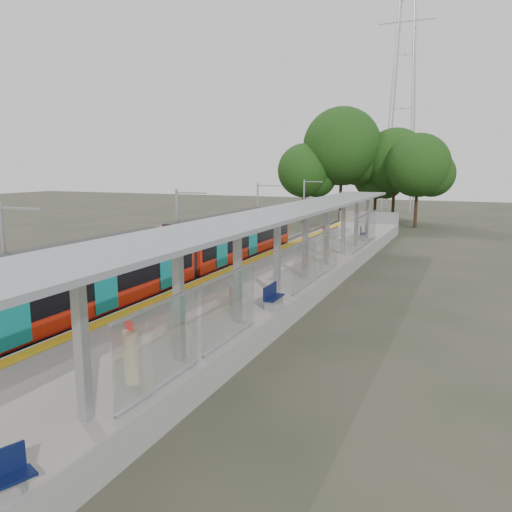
{
  "coord_description": "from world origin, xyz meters",
  "views": [
    {
      "loc": [
        9.78,
        -6.11,
        6.69
      ],
      "look_at": [
        -0.03,
        16.32,
        2.3
      ],
      "focal_mm": 35.0,
      "sensor_mm": 36.0,
      "label": 1
    }
  ],
  "objects_px": {
    "bench_far": "(362,233)",
    "info_pillar_near": "(131,356)",
    "bench_mid": "(272,295)",
    "litter_bin": "(235,295)",
    "info_pillar_far": "(326,243)",
    "train": "(175,256)"
  },
  "relations": [
    {
      "from": "bench_mid",
      "to": "train",
      "type": "bearing_deg",
      "value": 152.11
    },
    {
      "from": "bench_far",
      "to": "litter_bin",
      "type": "distance_m",
      "value": 21.41
    },
    {
      "from": "bench_far",
      "to": "info_pillar_near",
      "type": "xyz_separation_m",
      "value": [
        -0.04,
        -29.26,
        0.21
      ]
    },
    {
      "from": "info_pillar_near",
      "to": "info_pillar_far",
      "type": "height_order",
      "value": "info_pillar_far"
    },
    {
      "from": "info_pillar_near",
      "to": "litter_bin",
      "type": "distance_m",
      "value": 7.91
    },
    {
      "from": "train",
      "to": "bench_mid",
      "type": "relative_size",
      "value": 19.76
    },
    {
      "from": "info_pillar_near",
      "to": "bench_mid",
      "type": "bearing_deg",
      "value": 107.5
    },
    {
      "from": "train",
      "to": "bench_far",
      "type": "height_order",
      "value": "train"
    },
    {
      "from": "bench_far",
      "to": "info_pillar_near",
      "type": "relative_size",
      "value": 0.89
    },
    {
      "from": "bench_mid",
      "to": "info_pillar_far",
      "type": "distance_m",
      "value": 12.69
    },
    {
      "from": "bench_mid",
      "to": "litter_bin",
      "type": "height_order",
      "value": "bench_mid"
    },
    {
      "from": "train",
      "to": "info_pillar_far",
      "type": "bearing_deg",
      "value": 57.97
    },
    {
      "from": "bench_mid",
      "to": "info_pillar_near",
      "type": "bearing_deg",
      "value": -95.61
    },
    {
      "from": "bench_mid",
      "to": "info_pillar_far",
      "type": "xyz_separation_m",
      "value": [
        -1.33,
        12.61,
        0.35
      ]
    },
    {
      "from": "info_pillar_near",
      "to": "litter_bin",
      "type": "xyz_separation_m",
      "value": [
        -0.79,
        7.86,
        -0.3
      ]
    },
    {
      "from": "info_pillar_near",
      "to": "info_pillar_far",
      "type": "distance_m",
      "value": 20.88
    },
    {
      "from": "info_pillar_near",
      "to": "litter_bin",
      "type": "bearing_deg",
      "value": 118.32
    },
    {
      "from": "train",
      "to": "litter_bin",
      "type": "distance_m",
      "value": 6.78
    },
    {
      "from": "info_pillar_far",
      "to": "train",
      "type": "bearing_deg",
      "value": -140.43
    },
    {
      "from": "train",
      "to": "litter_bin",
      "type": "xyz_separation_m",
      "value": [
        5.44,
        -4.0,
        -0.6
      ]
    },
    {
      "from": "bench_mid",
      "to": "bench_far",
      "type": "height_order",
      "value": "bench_far"
    },
    {
      "from": "bench_far",
      "to": "litter_bin",
      "type": "relative_size",
      "value": 1.71
    }
  ]
}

